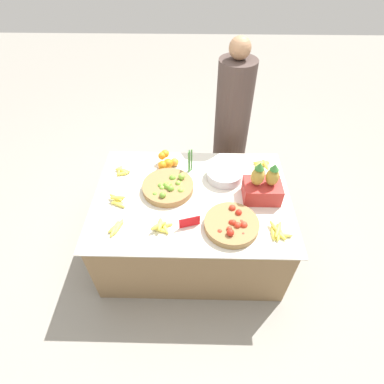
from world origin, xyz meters
TOP-DOWN VIEW (x-y plane):
  - ground_plane at (0.00, 0.00)m, footprint 12.00×12.00m
  - market_table at (0.00, 0.00)m, footprint 1.56×1.12m
  - lime_bowl at (-0.19, 0.07)m, footprint 0.41×0.41m
  - tomato_basket at (0.29, -0.30)m, footprint 0.39×0.39m
  - orange_pile at (-0.23, 0.37)m, footprint 0.18×0.18m
  - metal_bowl at (0.27, 0.23)m, footprint 0.31×0.31m
  - price_sign at (-0.01, -0.30)m, footprint 0.15×0.05m
  - produce_crate at (0.54, 0.00)m, footprint 0.28×0.21m
  - veg_bundle at (-0.03, 0.31)m, footprint 0.04×0.05m
  - banana_bunch_front_right at (-0.57, -0.08)m, footprint 0.15×0.14m
  - banana_bunch_middle_left at (0.61, -0.36)m, footprint 0.16×0.18m
  - banana_bunch_middle_right at (-0.21, -0.33)m, footprint 0.16×0.14m
  - banana_bunch_front_center at (-0.61, 0.28)m, footprint 0.15×0.14m
  - banana_bunch_front_left at (-0.53, -0.34)m, footprint 0.12×0.17m
  - banana_bunch_back_center at (0.61, 0.38)m, footprint 0.16×0.16m
  - vendor_person at (0.38, 0.95)m, footprint 0.34×0.34m

SIDE VIEW (x-z plane):
  - ground_plane at x=0.00m, z-range 0.00..0.00m
  - market_table at x=0.00m, z-range 0.00..0.67m
  - banana_bunch_front_left at x=-0.53m, z-range 0.66..0.70m
  - banana_bunch_front_center at x=-0.61m, z-range 0.66..0.70m
  - banana_bunch_middle_left at x=0.61m, z-range 0.66..0.71m
  - banana_bunch_front_right at x=-0.57m, z-range 0.66..0.72m
  - banana_bunch_middle_right at x=-0.21m, z-range 0.66..0.72m
  - banana_bunch_back_center at x=0.61m, z-range 0.66..0.72m
  - tomato_basket at x=0.29m, z-range 0.65..0.75m
  - lime_bowl at x=-0.19m, z-range 0.65..0.75m
  - metal_bowl at x=0.27m, z-range 0.67..0.74m
  - price_sign at x=-0.01m, z-range 0.67..0.76m
  - vendor_person at x=0.38m, z-range -0.06..1.50m
  - orange_pile at x=-0.23m, z-range 0.66..0.78m
  - veg_bundle at x=-0.03m, z-range 0.67..0.88m
  - produce_crate at x=0.54m, z-range 0.61..0.96m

